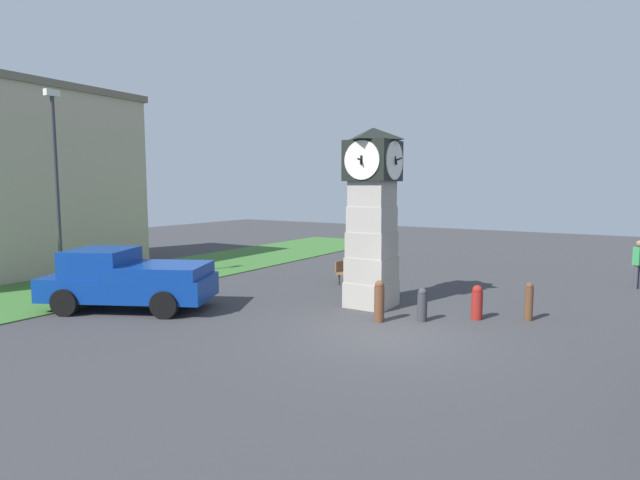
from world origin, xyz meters
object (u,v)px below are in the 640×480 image
(bollard_far_row, at_px, (477,302))
(pickup_truck, at_px, (128,279))
(bollard_end_row, at_px, (529,301))
(street_lamp_near_road, at_px, (56,176))
(pedestrian_near_bench, at_px, (638,261))
(bench, at_px, (352,269))
(bollard_mid_row, at_px, (422,304))
(clock_tower, at_px, (372,215))
(bollard_near_tower, at_px, (379,301))

(bollard_far_row, relative_size, pickup_truck, 0.18)
(bollard_end_row, bearing_deg, bollard_far_row, 117.51)
(bollard_end_row, height_order, street_lamp_near_road, street_lamp_near_road)
(pickup_truck, height_order, pedestrian_near_bench, pickup_truck)
(pedestrian_near_bench, bearing_deg, bench, 115.91)
(bollard_mid_row, xyz_separation_m, pickup_truck, (-3.49, 8.10, 0.45))
(bollard_end_row, relative_size, pickup_truck, 0.20)
(bench, distance_m, street_lamp_near_road, 11.50)
(clock_tower, relative_size, bollard_end_row, 5.12)
(pickup_truck, xyz_separation_m, pedestrian_near_bench, (12.01, -13.17, 0.11))
(bollard_end_row, bearing_deg, clock_tower, 100.47)
(bollard_far_row, distance_m, pickup_truck, 10.38)
(clock_tower, relative_size, pickup_truck, 1.03)
(bollard_far_row, xyz_separation_m, street_lamp_near_road, (-3.72, 14.32, 3.62))
(clock_tower, distance_m, bench, 4.55)
(bollard_near_tower, relative_size, pedestrian_near_bench, 0.65)
(bollard_near_tower, height_order, bollard_far_row, bollard_near_tower)
(bollard_mid_row, distance_m, bollard_far_row, 1.60)
(clock_tower, relative_size, bollard_far_row, 5.63)
(pedestrian_near_bench, bearing_deg, bollard_end_row, 159.37)
(bench, height_order, pedestrian_near_bench, pedestrian_near_bench)
(pickup_truck, bearing_deg, bollard_mid_row, -66.67)
(pedestrian_near_bench, bearing_deg, pickup_truck, 132.36)
(clock_tower, xyz_separation_m, bollard_mid_row, (-0.84, -2.00, -2.41))
(bollard_near_tower, distance_m, street_lamp_near_road, 12.75)
(bollard_mid_row, xyz_separation_m, pedestrian_near_bench, (8.52, -5.08, 0.56))
(clock_tower, height_order, pickup_truck, clock_tower)
(bollard_mid_row, relative_size, pickup_truck, 0.18)
(bench, bearing_deg, pickup_truck, 153.40)
(bollard_far_row, xyz_separation_m, bench, (2.90, 5.62, 0.03))
(bollard_end_row, distance_m, bench, 7.24)
(pickup_truck, height_order, bench, pickup_truck)
(street_lamp_near_road, bearing_deg, bollard_far_row, -75.45)
(street_lamp_near_road, bearing_deg, bollard_near_tower, -80.59)
(clock_tower, height_order, bollard_near_tower, clock_tower)
(clock_tower, relative_size, pedestrian_near_bench, 3.09)
(bollard_mid_row, distance_m, pickup_truck, 8.83)
(bollard_far_row, relative_size, street_lamp_near_road, 0.14)
(bollard_near_tower, xyz_separation_m, bollard_end_row, (2.37, -3.49, -0.04))
(bollard_far_row, bearing_deg, bollard_near_tower, 127.56)
(clock_tower, relative_size, bollard_near_tower, 4.74)
(bollard_end_row, xyz_separation_m, pickup_truck, (-5.17, 10.60, 0.38))
(bollard_end_row, xyz_separation_m, pedestrian_near_bench, (6.84, -2.58, 0.49))
(pickup_truck, relative_size, bench, 3.21)
(clock_tower, distance_m, pickup_truck, 7.73)
(bollard_mid_row, bearing_deg, clock_tower, 67.14)
(clock_tower, height_order, bollard_mid_row, clock_tower)
(bollard_end_row, bearing_deg, street_lamp_near_road, 105.68)
(bollard_far_row, xyz_separation_m, pickup_truck, (-4.51, 9.34, 0.43))
(bollard_near_tower, height_order, street_lamp_near_road, street_lamp_near_road)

